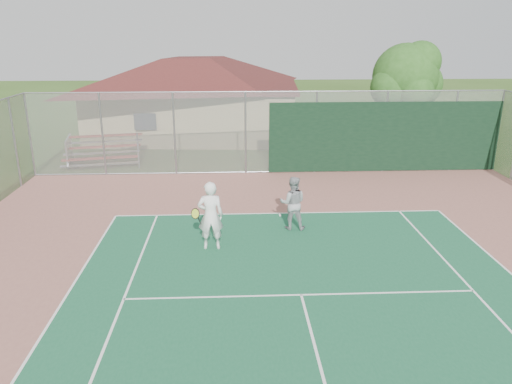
% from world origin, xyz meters
% --- Properties ---
extents(back_fence, '(20.08, 0.11, 3.53)m').
position_xyz_m(back_fence, '(2.11, 16.98, 1.67)').
color(back_fence, gray).
rests_on(back_fence, ground).
extents(clubhouse, '(12.89, 9.12, 5.31)m').
position_xyz_m(clubhouse, '(-3.67, 25.37, 2.69)').
color(clubhouse, tan).
rests_on(clubhouse, ground).
extents(bleachers, '(3.61, 2.45, 1.24)m').
position_xyz_m(bleachers, '(-7.54, 18.97, 0.66)').
color(bleachers, '#B43A29').
rests_on(bleachers, ground).
extents(tree, '(3.91, 3.70, 5.45)m').
position_xyz_m(tree, '(7.33, 21.51, 3.58)').
color(tree, '#3D2A16').
rests_on(tree, ground).
extents(player_white_front, '(0.95, 0.72, 1.97)m').
position_xyz_m(player_white_front, '(-2.20, 9.16, 0.99)').
color(player_white_front, white).
rests_on(player_white_front, ground).
extents(player_grey_back, '(0.89, 0.74, 1.68)m').
position_xyz_m(player_grey_back, '(0.27, 10.52, 0.84)').
color(player_grey_back, '#96979A').
rests_on(player_grey_back, ground).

